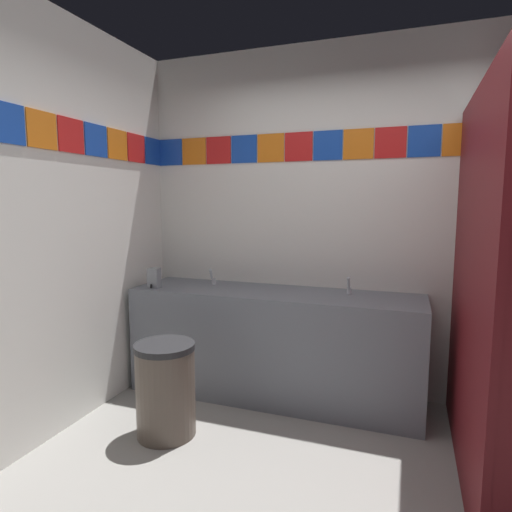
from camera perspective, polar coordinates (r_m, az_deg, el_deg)
wall_back at (r=3.43m, az=15.20°, el=4.51°), size 3.71×0.09×2.74m
wall_side at (r=2.84m, az=-30.05°, el=3.30°), size 0.09×3.09×2.74m
vanity_counter at (r=3.41m, az=2.34°, el=-11.49°), size 2.23×0.59×0.84m
faucet_left at (r=3.57m, az=-5.75°, el=-3.00°), size 0.04×0.10×0.14m
faucet_right at (r=3.26m, az=12.27°, el=-4.12°), size 0.04×0.10×0.14m
soap_dispenser at (r=3.53m, az=-13.41°, el=-2.85°), size 0.09×0.09×0.16m
trash_bin at (r=2.98m, az=-11.93°, el=-16.93°), size 0.39×0.39×0.61m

